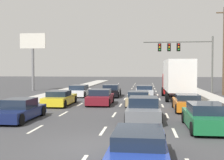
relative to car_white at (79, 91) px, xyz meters
The scene contains 19 objects.
ground_plane 7.13m from the car_white, 44.63° to the left, with size 140.00×140.00×0.00m, color #3D3D3F.
sidewalk_right 13.40m from the car_white, ahead, with size 2.76×80.00×0.14m, color #B2AFA8.
sidewalk_left 3.32m from the car_white, behind, with size 2.76×80.00×0.14m, color #B2AFA8.
lane_markings 5.11m from the car_white, ahead, with size 6.94×57.00×0.01m.
car_white is the anchor object (origin of this frame).
car_yellow 7.61m from the car_white, 89.28° to the right, with size 1.96×4.68×1.20m.
car_navy 14.57m from the car_white, 91.01° to the right, with size 1.86×4.39×1.25m.
car_black 3.42m from the car_white, ahead, with size 1.96×4.35×1.29m.
car_maroon 7.61m from the car_white, 63.93° to the right, with size 2.01×4.12×1.30m.
car_silver 6.97m from the car_white, ahead, with size 1.96×4.58×1.20m.
car_tan 9.49m from the car_white, 46.55° to the right, with size 1.99×4.59×1.17m.
car_gray 15.30m from the car_white, 62.91° to the right, with size 1.99×4.69×1.35m.
car_blue 22.91m from the car_white, 72.52° to the right, with size 1.87×4.34×1.12m.
box_truck 10.44m from the car_white, 11.55° to the right, with size 2.56×8.93×3.81m.
car_orange 13.89m from the car_white, 43.79° to the right, with size 1.94×4.14×1.19m.
car_green 18.94m from the car_white, 57.83° to the right, with size 2.00×4.24×1.29m.
traffic_signal_mast 13.18m from the car_white, 24.62° to the left, with size 8.26×0.69×6.84m.
utility_pole_mid 16.67m from the car_white, 10.97° to the left, with size 1.80×0.28×9.80m.
roadside_billboard 11.89m from the car_white, 137.90° to the left, with size 3.53×0.36×7.75m.
Camera 1 is at (2.02, -10.91, 3.02)m, focal length 47.08 mm.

